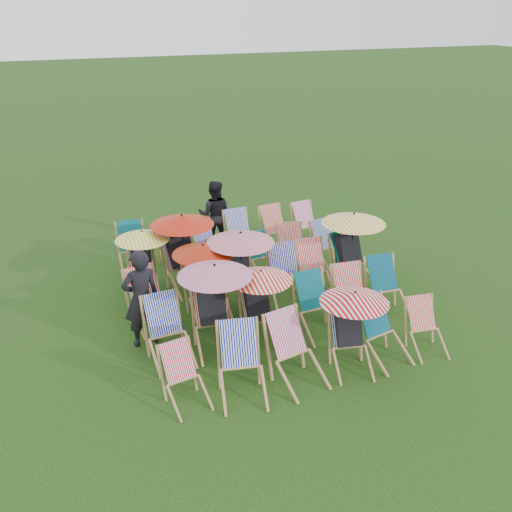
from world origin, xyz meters
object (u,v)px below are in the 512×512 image
object	(u,v)px
deckchair_5	(427,328)
deckchair_29	(309,225)
deckchair_0	(185,378)
person_rear	(215,214)
person_left	(141,298)

from	to	relation	value
deckchair_5	deckchair_29	world-z (taller)	deckchair_29
deckchair_0	person_rear	size ratio (longest dim) A/B	0.53
deckchair_5	person_left	world-z (taller)	person_left
deckchair_0	deckchair_5	distance (m)	3.94
deckchair_0	deckchair_29	distance (m)	6.15
deckchair_29	person_rear	size ratio (longest dim) A/B	0.58
deckchair_5	person_rear	size ratio (longest dim) A/B	0.53
deckchair_5	deckchair_29	bearing A→B (deg)	95.02
deckchair_5	person_left	distance (m)	4.59
deckchair_0	deckchair_29	world-z (taller)	deckchair_29
person_left	deckchair_29	bearing A→B (deg)	-153.87
person_rear	deckchair_29	bearing A→B (deg)	-173.09
person_rear	deckchair_0	bearing A→B (deg)	91.11
person_left	person_rear	world-z (taller)	person_left
deckchair_5	person_rear	world-z (taller)	person_rear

